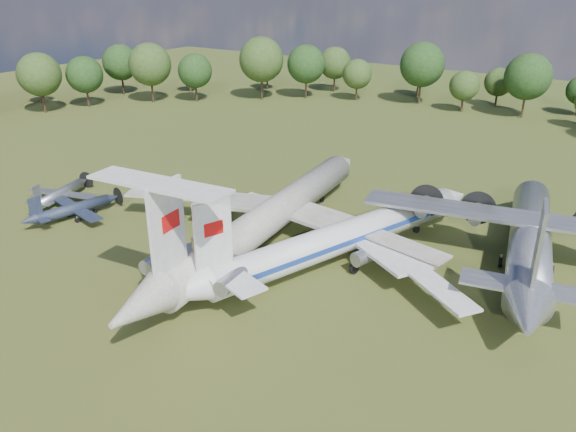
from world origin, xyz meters
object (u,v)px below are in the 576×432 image
Objects in this scene: small_prop_west at (74,211)px; person_on_il62 at (193,245)px; an12_transport at (529,245)px; small_prop_northwest at (60,196)px; il62_airliner at (271,222)px; tu104_jet at (344,242)px.

person_on_il62 is (28.61, -6.45, 5.40)m from small_prop_west.
small_prop_west is (-54.93, -20.47, -1.69)m from an12_transport.
person_on_il62 reaches higher than small_prop_west.
small_prop_northwest is (-61.77, -17.71, -1.76)m from an12_transport.
il62_airliner is 16.24m from person_on_il62.
il62_airliner is at bearing 30.07° from small_prop_west.
il62_airliner reaches higher than tu104_jet.
tu104_jet is 20.97m from an12_transport.
small_prop_west is 29.82m from person_on_il62.
small_prop_northwest is (-33.68, -6.51, -1.76)m from il62_airliner.
person_on_il62 is (1.77, -15.71, 3.71)m from il62_airliner.
il62_airliner is 3.97× the size of small_prop_northwest.
person_on_il62 is (-8.21, -16.35, 4.04)m from tu104_jet.
small_prop_northwest is (-43.66, -7.15, -1.43)m from tu104_jet.
person_on_il62 is (35.45, -9.20, 5.47)m from small_prop_northwest.
tu104_jet is 38.15m from small_prop_west.
il62_airliner is 3.74× the size of small_prop_west.
tu104_jet is at bearing -8.11° from small_prop_northwest.
small_prop_northwest is at bearing 169.11° from small_prop_west.
il62_airliner is 10.00m from tu104_jet.
small_prop_northwest is at bearing -175.59° from an12_transport.
an12_transport is 2.96× the size of small_prop_northwest.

